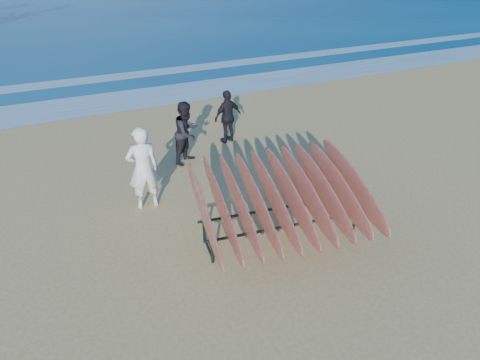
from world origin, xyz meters
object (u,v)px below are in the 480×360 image
(surfboard_rack, at_px, (282,196))
(person_dark_b, at_px, (228,117))
(person_white, at_px, (143,168))
(person_dark_a, at_px, (187,133))

(surfboard_rack, height_order, person_dark_b, surfboard_rack)
(person_dark_b, bearing_deg, person_white, 26.08)
(surfboard_rack, xyz_separation_m, person_dark_b, (1.08, 4.89, -0.19))
(surfboard_rack, distance_m, person_dark_b, 5.01)
(surfboard_rack, height_order, person_dark_a, person_dark_a)
(person_white, distance_m, person_dark_b, 4.04)
(surfboard_rack, bearing_deg, person_white, 139.26)
(surfboard_rack, xyz_separation_m, person_white, (-2.08, 2.37, -0.03))
(surfboard_rack, xyz_separation_m, person_dark_a, (-0.47, 4.12, -0.13))
(person_white, bearing_deg, surfboard_rack, 133.14)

